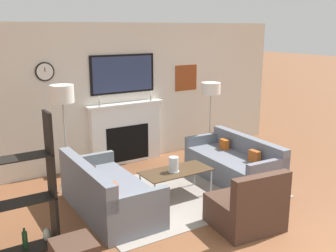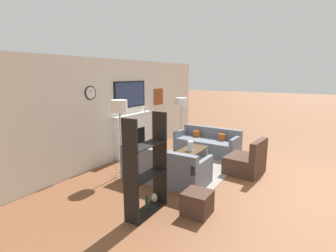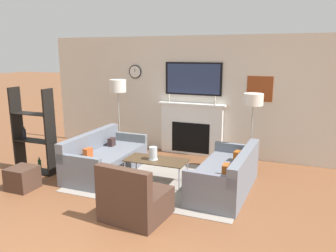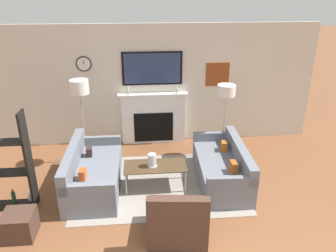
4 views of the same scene
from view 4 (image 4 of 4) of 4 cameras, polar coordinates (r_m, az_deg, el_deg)
fireplace_wall at (r=7.45m, az=-2.68°, el=6.19°), size 7.42×0.28×2.70m
area_rug at (r=6.21m, az=-1.59°, el=-9.96°), size 3.02×2.19×0.01m
couch_left at (r=6.12m, az=-13.07°, el=-8.12°), size 0.89×1.86×0.79m
couch_right at (r=6.24m, az=9.53°, el=-7.21°), size 0.92×1.88×0.74m
armchair at (r=4.92m, az=1.67°, el=-16.14°), size 0.92×0.86×0.84m
coffee_table at (r=5.93m, az=-2.25°, el=-7.14°), size 1.12×0.53×0.43m
hurricane_candle at (r=5.85m, az=-2.80°, el=-6.08°), size 0.17×0.17×0.24m
floor_lamp_left at (r=6.58m, az=-15.17°, el=6.35°), size 0.36×0.36×1.76m
floor_lamp_right at (r=6.76m, az=10.12°, el=5.91°), size 0.37×0.37×1.59m
shelf_unit at (r=5.86m, az=-26.68°, el=-6.38°), size 0.85×0.28×1.68m
ottoman at (r=5.41m, az=-24.46°, el=-15.38°), size 0.44×0.44×0.39m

